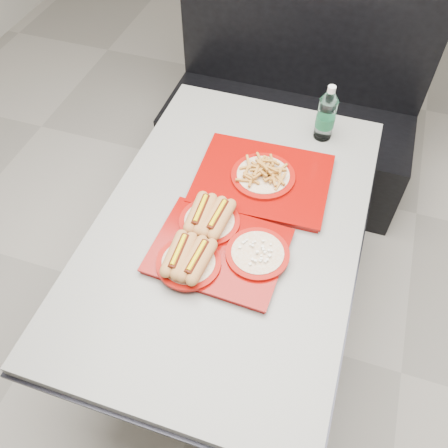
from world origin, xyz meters
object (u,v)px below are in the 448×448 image
(tray_near, at_px, (214,245))
(water_bottle, at_px, (326,116))
(booth_bench, at_px, (290,113))
(tray_far, at_px, (263,177))
(diner_table, at_px, (229,250))

(tray_near, relative_size, water_bottle, 1.89)
(tray_near, xyz_separation_m, water_bottle, (0.23, 0.68, 0.07))
(booth_bench, distance_m, tray_far, 0.95)
(diner_table, height_order, tray_near, tray_near)
(tray_near, xyz_separation_m, tray_far, (0.07, 0.35, -0.01))
(tray_far, bearing_deg, water_bottle, 63.49)
(tray_far, relative_size, water_bottle, 2.10)
(diner_table, distance_m, tray_near, 0.24)
(tray_near, relative_size, tray_far, 0.90)
(tray_near, bearing_deg, water_bottle, 71.08)
(diner_table, relative_size, booth_bench, 1.05)
(tray_near, bearing_deg, diner_table, 85.25)
(diner_table, bearing_deg, tray_near, -94.75)
(tray_near, bearing_deg, booth_bench, 89.49)
(diner_table, distance_m, water_bottle, 0.65)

